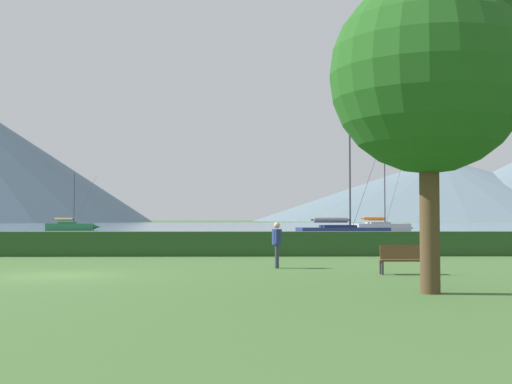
% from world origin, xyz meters
% --- Properties ---
extents(ground_plane, '(1000.00, 1000.00, 0.00)m').
position_xyz_m(ground_plane, '(0.00, 0.00, 0.00)').
color(ground_plane, '#3D602D').
extents(harbor_water, '(320.00, 246.00, 0.00)m').
position_xyz_m(harbor_water, '(0.00, 137.00, 0.00)').
color(harbor_water, slate).
rests_on(harbor_water, ground_plane).
extents(hedge_line, '(80.00, 1.20, 1.16)m').
position_xyz_m(hedge_line, '(0.00, 11.00, 0.58)').
color(hedge_line, '#284C23').
rests_on(hedge_line, ground_plane).
extents(sailboat_slip_2, '(8.42, 4.44, 12.02)m').
position_xyz_m(sailboat_slip_2, '(22.98, 61.22, 0.70)').
color(sailboat_slip_2, '#9E9EA3').
rests_on(sailboat_slip_2, harbor_water).
extents(sailboat_slip_4, '(7.88, 3.18, 8.40)m').
position_xyz_m(sailboat_slip_4, '(-19.30, 77.39, 0.63)').
color(sailboat_slip_4, '#236B38').
rests_on(sailboat_slip_4, harbor_water).
extents(sailboat_slip_5, '(8.09, 3.30, 10.08)m').
position_xyz_m(sailboat_slip_5, '(13.58, 29.97, 0.66)').
color(sailboat_slip_5, navy).
rests_on(sailboat_slip_5, harbor_water).
extents(park_bench_under_tree, '(1.67, 0.50, 0.95)m').
position_xyz_m(park_bench_under_tree, '(10.99, 0.21, 0.53)').
color(park_bench_under_tree, brown).
rests_on(park_bench_under_tree, ground_plane).
extents(person_seated_viewer, '(0.36, 0.57, 1.65)m').
position_xyz_m(person_seated_viewer, '(7.05, 3.07, 0.97)').
color(person_seated_viewer, '#2D3347').
rests_on(person_seated_viewer, ground_plane).
extents(park_tree, '(4.77, 4.77, 8.22)m').
position_xyz_m(park_tree, '(10.43, -5.10, 5.53)').
color(park_tree, '#4C3823').
rests_on(park_tree, ground_plane).
extents(distant_hill_west_ridge, '(234.70, 234.70, 39.17)m').
position_xyz_m(distant_hill_west_ridge, '(129.78, 390.85, 19.59)').
color(distant_hill_west_ridge, slate).
rests_on(distant_hill_west_ridge, ground_plane).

